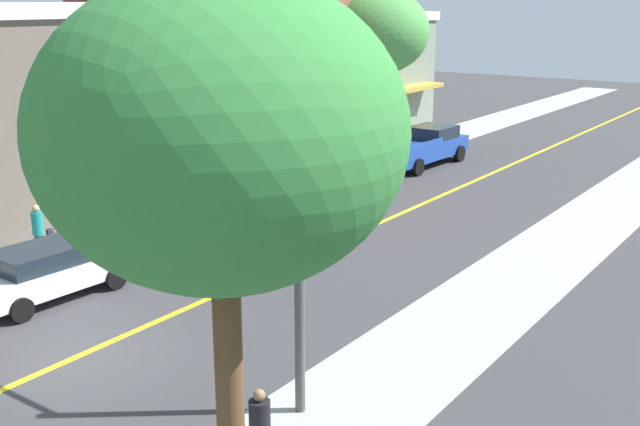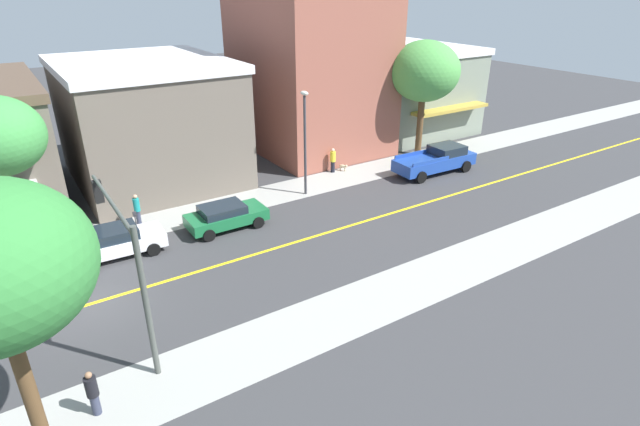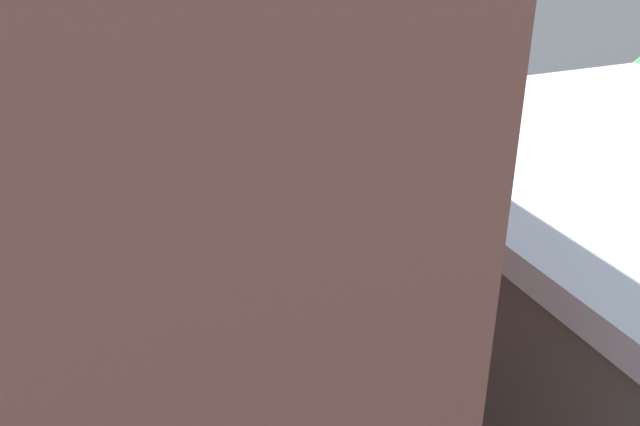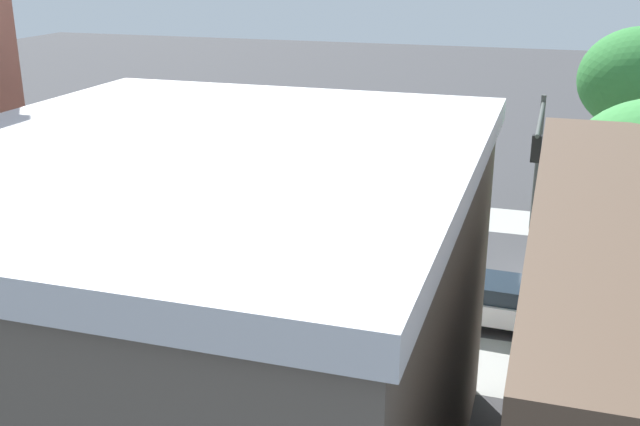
% 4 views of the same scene
% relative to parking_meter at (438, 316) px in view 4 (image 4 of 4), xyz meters
% --- Properties ---
extents(ground_plane, '(140.00, 140.00, 0.00)m').
position_rel_parking_meter_xyz_m(ground_plane, '(5.31, -3.33, -0.86)').
color(ground_plane, '#38383A').
extents(sidewalk_left, '(3.14, 126.00, 0.01)m').
position_rel_parking_meter_xyz_m(sidewalk_left, '(-0.91, -3.33, -0.86)').
color(sidewalk_left, '#9E9E99').
rests_on(sidewalk_left, ground).
extents(sidewalk_right, '(3.14, 126.00, 0.01)m').
position_rel_parking_meter_xyz_m(sidewalk_right, '(11.54, -3.33, -0.86)').
color(sidewalk_right, '#9E9E99').
rests_on(sidewalk_right, ground).
extents(road_centerline_stripe, '(0.20, 126.00, 0.00)m').
position_rel_parking_meter_xyz_m(road_centerline_stripe, '(5.31, -3.33, -0.86)').
color(road_centerline_stripe, yellow).
rests_on(road_centerline_stripe, ground).
extents(corner_shop_building, '(11.95, 9.98, 7.70)m').
position_rel_parking_meter_xyz_m(corner_shop_building, '(-8.13, 3.41, 3.00)').
color(corner_shop_building, '#665B51').
rests_on(corner_shop_building, ground).
extents(parking_meter, '(0.12, 0.18, 1.31)m').
position_rel_parking_meter_xyz_m(parking_meter, '(0.00, 0.00, 0.00)').
color(parking_meter, '#4C4C51').
rests_on(parking_meter, ground).
extents(traffic_light_mast, '(6.06, 0.32, 5.59)m').
position_rel_parking_meter_xyz_m(traffic_light_mast, '(8.79, -2.21, 3.03)').
color(traffic_light_mast, '#474C47').
rests_on(traffic_light_mast, ground).
extents(street_lamp, '(0.70, 0.36, 6.40)m').
position_rel_parking_meter_xyz_m(street_lamp, '(0.14, 10.32, 3.09)').
color(street_lamp, '#38383D').
rests_on(street_lamp, ground).
extents(white_sedan_left_curb, '(2.22, 4.44, 1.45)m').
position_rel_parking_meter_xyz_m(white_sedan_left_curb, '(1.71, -1.38, -0.10)').
color(white_sedan_left_curb, silver).
rests_on(white_sedan_left_curb, ground).
extents(green_sedan_left_curb, '(2.14, 4.25, 1.34)m').
position_rel_parking_meter_xyz_m(green_sedan_left_curb, '(1.84, 4.24, -0.14)').
color(green_sedan_left_curb, '#196638').
rests_on(green_sedan_left_curb, ground).
extents(pedestrian_teal_shirt, '(0.34, 0.34, 1.75)m').
position_rel_parking_meter_xyz_m(pedestrian_teal_shirt, '(-1.19, 0.41, 0.07)').
color(pedestrian_teal_shirt, '#33384C').
rests_on(pedestrian_teal_shirt, ground).
extents(pedestrian_black_shirt, '(0.36, 0.36, 1.62)m').
position_rel_parking_meter_xyz_m(pedestrian_black_shirt, '(11.58, -4.32, -0.02)').
color(pedestrian_black_shirt, '#33384C').
rests_on(pedestrian_black_shirt, ground).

